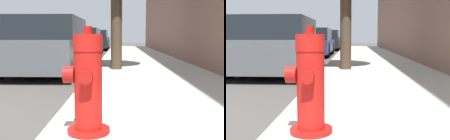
# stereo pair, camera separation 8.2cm
# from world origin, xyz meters

# --- Properties ---
(sidewalk_slab) EXTENTS (2.65, 40.00, 0.15)m
(sidewalk_slab) POSITION_xyz_m (3.04, 0.00, 0.08)
(sidewalk_slab) COLOR #B7B2A8
(sidewalk_slab) RESTS_ON ground_plane
(fire_hydrant) EXTENTS (0.37, 0.36, 0.86)m
(fire_hydrant) POSITION_xyz_m (2.10, -0.23, 0.54)
(fire_hydrant) COLOR #A91511
(fire_hydrant) RESTS_ON sidewalk_slab
(parked_car_near) EXTENTS (1.86, 4.26, 1.40)m
(parked_car_near) POSITION_xyz_m (0.51, 4.85, 0.67)
(parked_car_near) COLOR #4C5156
(parked_car_near) RESTS_ON ground_plane
(parked_car_mid) EXTENTS (1.89, 4.37, 1.31)m
(parked_car_mid) POSITION_xyz_m (0.49, 10.99, 0.64)
(parked_car_mid) COLOR navy
(parked_car_mid) RESTS_ON ground_plane
(parked_car_far) EXTENTS (1.88, 4.36, 1.34)m
(parked_car_far) POSITION_xyz_m (0.62, 16.93, 0.67)
(parked_car_far) COLOR black
(parked_car_far) RESTS_ON ground_plane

